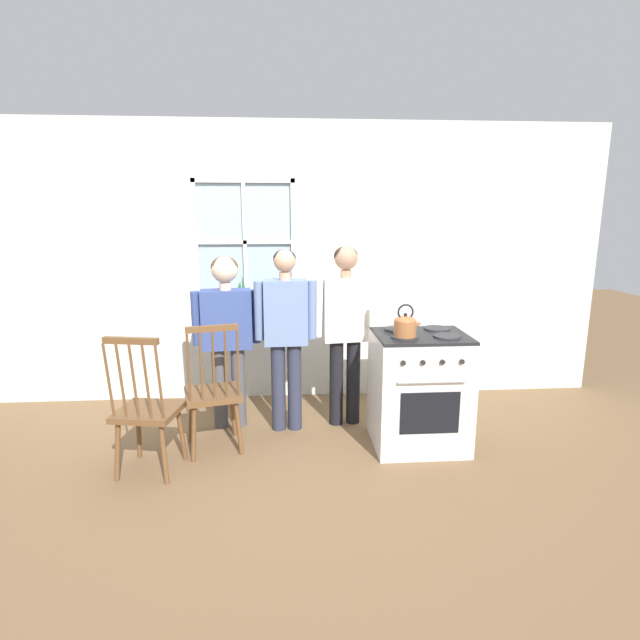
{
  "coord_description": "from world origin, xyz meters",
  "views": [
    {
      "loc": [
        0.01,
        -3.52,
        1.86
      ],
      "look_at": [
        0.3,
        0.41,
        1.0
      ],
      "focal_mm": 28.0,
      "sensor_mm": 36.0,
      "label": 1
    }
  ],
  "objects_px": {
    "person_adult_right": "(345,319)",
    "stove": "(419,388)",
    "person_teen_center": "(286,326)",
    "chair_near_wall": "(213,394)",
    "person_elderly_left": "(227,324)",
    "kettle": "(405,325)",
    "chair_by_window": "(147,412)",
    "potted_plant": "(241,297)"
  },
  "relations": [
    {
      "from": "person_adult_right",
      "to": "stove",
      "type": "bearing_deg",
      "value": -45.69
    },
    {
      "from": "person_teen_center",
      "to": "chair_near_wall",
      "type": "bearing_deg",
      "value": -150.91
    },
    {
      "from": "chair_near_wall",
      "to": "person_teen_center",
      "type": "distance_m",
      "value": 0.81
    },
    {
      "from": "chair_near_wall",
      "to": "person_adult_right",
      "type": "bearing_deg",
      "value": -171.88
    },
    {
      "from": "person_elderly_left",
      "to": "person_teen_center",
      "type": "relative_size",
      "value": 0.96
    },
    {
      "from": "chair_near_wall",
      "to": "person_adult_right",
      "type": "distance_m",
      "value": 1.27
    },
    {
      "from": "person_adult_right",
      "to": "kettle",
      "type": "relative_size",
      "value": 6.37
    },
    {
      "from": "chair_by_window",
      "to": "chair_near_wall",
      "type": "height_order",
      "value": "same"
    },
    {
      "from": "potted_plant",
      "to": "person_teen_center",
      "type": "bearing_deg",
      "value": -60.31
    },
    {
      "from": "person_teen_center",
      "to": "stove",
      "type": "relative_size",
      "value": 1.44
    },
    {
      "from": "chair_near_wall",
      "to": "kettle",
      "type": "relative_size",
      "value": 4.24
    },
    {
      "from": "person_elderly_left",
      "to": "potted_plant",
      "type": "height_order",
      "value": "person_elderly_left"
    },
    {
      "from": "chair_near_wall",
      "to": "person_elderly_left",
      "type": "distance_m",
      "value": 0.64
    },
    {
      "from": "person_elderly_left",
      "to": "person_adult_right",
      "type": "xyz_separation_m",
      "value": [
        1.01,
        -0.01,
        0.03
      ]
    },
    {
      "from": "person_teen_center",
      "to": "kettle",
      "type": "bearing_deg",
      "value": -30.41
    },
    {
      "from": "person_elderly_left",
      "to": "kettle",
      "type": "distance_m",
      "value": 1.51
    },
    {
      "from": "kettle",
      "to": "potted_plant",
      "type": "relative_size",
      "value": 0.83
    },
    {
      "from": "chair_by_window",
      "to": "chair_near_wall",
      "type": "xyz_separation_m",
      "value": [
        0.43,
        0.32,
        0.0
      ]
    },
    {
      "from": "kettle",
      "to": "chair_near_wall",
      "type": "bearing_deg",
      "value": 174.46
    },
    {
      "from": "stove",
      "to": "kettle",
      "type": "height_order",
      "value": "kettle"
    },
    {
      "from": "chair_near_wall",
      "to": "potted_plant",
      "type": "relative_size",
      "value": 3.51
    },
    {
      "from": "chair_by_window",
      "to": "kettle",
      "type": "distance_m",
      "value": 1.98
    },
    {
      "from": "chair_by_window",
      "to": "kettle",
      "type": "bearing_deg",
      "value": -164.05
    },
    {
      "from": "chair_by_window",
      "to": "stove",
      "type": "xyz_separation_m",
      "value": [
        2.06,
        0.31,
        0.01
      ]
    },
    {
      "from": "person_adult_right",
      "to": "potted_plant",
      "type": "xyz_separation_m",
      "value": [
        -0.94,
        0.66,
        0.1
      ]
    },
    {
      "from": "person_elderly_left",
      "to": "kettle",
      "type": "height_order",
      "value": "person_elderly_left"
    },
    {
      "from": "person_elderly_left",
      "to": "stove",
      "type": "relative_size",
      "value": 1.38
    },
    {
      "from": "person_teen_center",
      "to": "stove",
      "type": "xyz_separation_m",
      "value": [
        1.06,
        -0.36,
        -0.45
      ]
    },
    {
      "from": "chair_by_window",
      "to": "person_adult_right",
      "type": "distance_m",
      "value": 1.76
    },
    {
      "from": "person_teen_center",
      "to": "person_elderly_left",
      "type": "bearing_deg",
      "value": 167.19
    },
    {
      "from": "person_elderly_left",
      "to": "kettle",
      "type": "relative_size",
      "value": 6.06
    },
    {
      "from": "person_adult_right",
      "to": "stove",
      "type": "xyz_separation_m",
      "value": [
        0.54,
        -0.44,
        -0.48
      ]
    },
    {
      "from": "chair_near_wall",
      "to": "stove",
      "type": "xyz_separation_m",
      "value": [
        1.63,
        -0.01,
        0.01
      ]
    },
    {
      "from": "person_adult_right",
      "to": "kettle",
      "type": "bearing_deg",
      "value": -62.96
    },
    {
      "from": "chair_by_window",
      "to": "person_teen_center",
      "type": "bearing_deg",
      "value": -135.8
    },
    {
      "from": "potted_plant",
      "to": "stove",
      "type": "bearing_deg",
      "value": -36.65
    },
    {
      "from": "stove",
      "to": "potted_plant",
      "type": "distance_m",
      "value": 1.94
    },
    {
      "from": "person_elderly_left",
      "to": "stove",
      "type": "distance_m",
      "value": 1.68
    },
    {
      "from": "person_teen_center",
      "to": "kettle",
      "type": "height_order",
      "value": "person_teen_center"
    },
    {
      "from": "chair_near_wall",
      "to": "potted_plant",
      "type": "height_order",
      "value": "potted_plant"
    },
    {
      "from": "stove",
      "to": "person_teen_center",
      "type": "bearing_deg",
      "value": 161.42
    },
    {
      "from": "person_teen_center",
      "to": "stove",
      "type": "bearing_deg",
      "value": -20.45
    }
  ]
}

